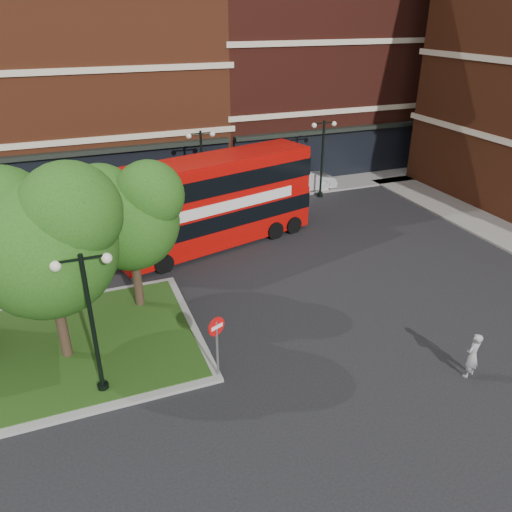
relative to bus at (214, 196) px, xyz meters
name	(u,v)px	position (x,y,z in m)	size (l,w,h in m)	color
ground	(262,357)	(-1.30, -9.79, -2.70)	(120.00, 120.00, 0.00)	black
pavement_far	(165,205)	(-1.30, 6.71, -2.64)	(44.00, 3.00, 0.12)	slate
terrace_far_left	(10,82)	(-9.30, 14.21, 4.30)	(26.00, 12.00, 14.00)	brown
terrace_far_right	(314,55)	(12.70, 14.21, 5.30)	(18.00, 12.00, 16.00)	#471911
traffic_island	(23,357)	(-9.30, -6.79, -2.63)	(12.60, 7.60, 0.15)	gray
tree_island_west	(40,235)	(-7.90, -7.22, 2.10)	(5.40, 4.71, 7.21)	#2D2116
tree_island_east	(127,212)	(-4.88, -4.73, 1.54)	(4.46, 3.90, 6.29)	#2D2116
lamp_island	(91,319)	(-6.80, -9.59, 0.13)	(1.72, 0.36, 5.00)	black
lamp_far_left	(202,168)	(0.70, 4.71, 0.13)	(1.72, 0.36, 5.00)	black
lamp_far_right	(322,155)	(8.70, 4.71, 0.13)	(1.72, 0.36, 5.00)	black
bus	(214,196)	(0.00, 0.00, 0.00)	(11.03, 5.11, 4.11)	#AF0A07
woman	(473,355)	(4.87, -13.29, -1.85)	(0.62, 0.40, 1.69)	gray
car_silver	(122,205)	(-4.05, 5.65, -1.92)	(1.83, 4.54, 1.55)	silver
car_white	(303,180)	(8.13, 6.21, -1.94)	(1.60, 4.60, 1.52)	silver
no_entry_sign	(217,336)	(-3.10, -10.29, -0.98)	(0.62, 0.33, 2.40)	slate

